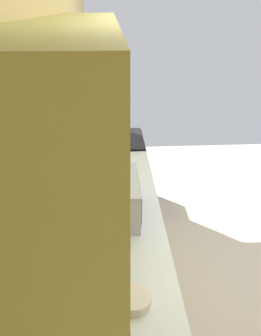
{
  "coord_description": "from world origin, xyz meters",
  "views": [
    {
      "loc": [
        -1.81,
        1.15,
        2.26
      ],
      "look_at": [
        -0.2,
        1.05,
        1.42
      ],
      "focal_mm": 33.03,
      "sensor_mm": 36.0,
      "label": 1
    }
  ],
  "objects_px": {
    "kettle": "(125,177)",
    "bowl": "(134,298)",
    "oven_range": "(117,172)",
    "microwave": "(115,198)"
  },
  "relations": [
    {
      "from": "microwave",
      "to": "kettle",
      "type": "distance_m",
      "value": 0.45
    },
    {
      "from": "microwave",
      "to": "bowl",
      "type": "relative_size",
      "value": 2.77
    },
    {
      "from": "bowl",
      "to": "microwave",
      "type": "bearing_deg",
      "value": 6.46
    },
    {
      "from": "kettle",
      "to": "bowl",
      "type": "bearing_deg",
      "value": 180.0
    },
    {
      "from": "bowl",
      "to": "kettle",
      "type": "height_order",
      "value": "kettle"
    },
    {
      "from": "bowl",
      "to": "oven_range",
      "type": "bearing_deg",
      "value": 1.61
    },
    {
      "from": "oven_range",
      "to": "kettle",
      "type": "xyz_separation_m",
      "value": [
        -1.02,
        -0.06,
        0.5
      ]
    },
    {
      "from": "oven_range",
      "to": "microwave",
      "type": "height_order",
      "value": "microwave"
    },
    {
      "from": "microwave",
      "to": "kettle",
      "type": "bearing_deg",
      "value": -11.39
    },
    {
      "from": "microwave",
      "to": "oven_range",
      "type": "bearing_deg",
      "value": -1.01
    }
  ]
}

